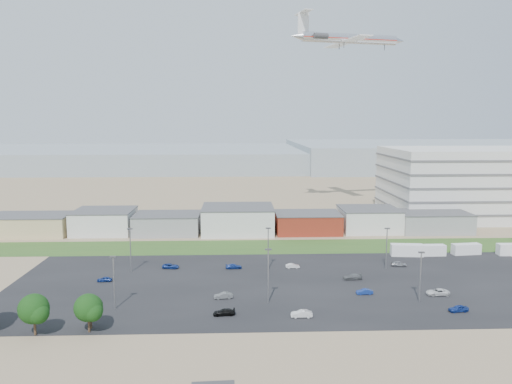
{
  "coord_description": "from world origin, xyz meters",
  "views": [
    {
      "loc": [
        -6.05,
        -83.53,
        34.8
      ],
      "look_at": [
        -2.09,
        22.0,
        19.77
      ],
      "focal_mm": 35.0,
      "sensor_mm": 36.0,
      "label": 1
    }
  ],
  "objects_px": {
    "airliner": "(349,39)",
    "parked_car_5": "(105,279)",
    "parked_car_2": "(458,308)",
    "parked_car_3": "(224,312)",
    "parked_car_0": "(438,292)",
    "parked_car_4": "(223,296)",
    "parked_car_12": "(352,277)",
    "parked_car_13": "(302,314)",
    "parked_car_1": "(364,292)",
    "parked_car_11": "(293,266)",
    "parked_car_8": "(399,264)",
    "parked_car_9": "(171,266)",
    "box_trailer_a": "(407,250)",
    "parked_car_6": "(234,266)"
  },
  "relations": [
    {
      "from": "airliner",
      "to": "parked_car_5",
      "type": "distance_m",
      "value": 130.96
    },
    {
      "from": "airliner",
      "to": "parked_car_2",
      "type": "bearing_deg",
      "value": -104.1
    },
    {
      "from": "parked_car_3",
      "to": "parked_car_0",
      "type": "bearing_deg",
      "value": 97.6
    },
    {
      "from": "parked_car_4",
      "to": "parked_car_0",
      "type": "bearing_deg",
      "value": 82.94
    },
    {
      "from": "airliner",
      "to": "parked_car_0",
      "type": "distance_m",
      "value": 118.53
    },
    {
      "from": "parked_car_5",
      "to": "parked_car_12",
      "type": "distance_m",
      "value": 54.58
    },
    {
      "from": "parked_car_12",
      "to": "parked_car_13",
      "type": "distance_m",
      "value": 25.23
    },
    {
      "from": "parked_car_1",
      "to": "parked_car_11",
      "type": "bearing_deg",
      "value": -148.74
    },
    {
      "from": "parked_car_5",
      "to": "parked_car_8",
      "type": "bearing_deg",
      "value": 97.28
    },
    {
      "from": "parked_car_9",
      "to": "parked_car_2",
      "type": "bearing_deg",
      "value": -110.76
    },
    {
      "from": "box_trailer_a",
      "to": "parked_car_13",
      "type": "bearing_deg",
      "value": -123.26
    },
    {
      "from": "airliner",
      "to": "parked_car_13",
      "type": "distance_m",
      "value": 131.07
    },
    {
      "from": "parked_car_0",
      "to": "parked_car_8",
      "type": "bearing_deg",
      "value": -177.73
    },
    {
      "from": "box_trailer_a",
      "to": "parked_car_2",
      "type": "height_order",
      "value": "box_trailer_a"
    },
    {
      "from": "parked_car_0",
      "to": "airliner",
      "type": "bearing_deg",
      "value": 177.01
    },
    {
      "from": "airliner",
      "to": "parked_car_3",
      "type": "height_order",
      "value": "airliner"
    },
    {
      "from": "parked_car_11",
      "to": "parked_car_8",
      "type": "bearing_deg",
      "value": -89.23
    },
    {
      "from": "parked_car_0",
      "to": "parked_car_4",
      "type": "bearing_deg",
      "value": -91.13
    },
    {
      "from": "parked_car_6",
      "to": "parked_car_13",
      "type": "distance_m",
      "value": 32.64
    },
    {
      "from": "box_trailer_a",
      "to": "parked_car_4",
      "type": "distance_m",
      "value": 55.62
    },
    {
      "from": "parked_car_12",
      "to": "parked_car_9",
      "type": "bearing_deg",
      "value": -106.4
    },
    {
      "from": "parked_car_0",
      "to": "parked_car_13",
      "type": "bearing_deg",
      "value": -71.87
    },
    {
      "from": "parked_car_8",
      "to": "parked_car_5",
      "type": "bearing_deg",
      "value": 104.36
    },
    {
      "from": "parked_car_2",
      "to": "parked_car_8",
      "type": "distance_m",
      "value": 29.16
    },
    {
      "from": "parked_car_4",
      "to": "parked_car_5",
      "type": "xyz_separation_m",
      "value": [
        -26.3,
        11.5,
        -0.06
      ]
    },
    {
      "from": "airliner",
      "to": "parked_car_13",
      "type": "height_order",
      "value": "airliner"
    },
    {
      "from": "airliner",
      "to": "parked_car_12",
      "type": "bearing_deg",
      "value": -114.09
    },
    {
      "from": "parked_car_8",
      "to": "parked_car_1",
      "type": "bearing_deg",
      "value": 152.13
    },
    {
      "from": "box_trailer_a",
      "to": "airliner",
      "type": "height_order",
      "value": "airliner"
    },
    {
      "from": "box_trailer_a",
      "to": "parked_car_12",
      "type": "height_order",
      "value": "box_trailer_a"
    },
    {
      "from": "parked_car_1",
      "to": "parked_car_12",
      "type": "bearing_deg",
      "value": 178.94
    },
    {
      "from": "parked_car_2",
      "to": "parked_car_12",
      "type": "bearing_deg",
      "value": -148.87
    },
    {
      "from": "parked_car_0",
      "to": "parked_car_2",
      "type": "distance_m",
      "value": 8.84
    },
    {
      "from": "airliner",
      "to": "parked_car_11",
      "type": "relative_size",
      "value": 14.26
    },
    {
      "from": "parked_car_12",
      "to": "parked_car_0",
      "type": "bearing_deg",
      "value": 51.42
    },
    {
      "from": "parked_car_4",
      "to": "parked_car_5",
      "type": "bearing_deg",
      "value": -121.05
    },
    {
      "from": "parked_car_13",
      "to": "parked_car_5",
      "type": "bearing_deg",
      "value": -116.26
    },
    {
      "from": "parked_car_0",
      "to": "parked_car_4",
      "type": "relative_size",
      "value": 1.25
    },
    {
      "from": "parked_car_6",
      "to": "parked_car_8",
      "type": "relative_size",
      "value": 1.06
    },
    {
      "from": "parked_car_1",
      "to": "parked_car_3",
      "type": "xyz_separation_m",
      "value": [
        -28.19,
        -9.97,
        0.03
      ]
    },
    {
      "from": "parked_car_3",
      "to": "parked_car_9",
      "type": "relative_size",
      "value": 1.01
    },
    {
      "from": "parked_car_11",
      "to": "parked_car_4",
      "type": "bearing_deg",
      "value": 141.08
    },
    {
      "from": "airliner",
      "to": "parked_car_6",
      "type": "xyz_separation_m",
      "value": [
        -43.83,
        -79.02,
        -65.32
      ]
    },
    {
      "from": "box_trailer_a",
      "to": "parked_car_8",
      "type": "height_order",
      "value": "box_trailer_a"
    },
    {
      "from": "airliner",
      "to": "parked_car_12",
      "type": "height_order",
      "value": "airliner"
    },
    {
      "from": "parked_car_2",
      "to": "parked_car_3",
      "type": "distance_m",
      "value": 43.12
    },
    {
      "from": "airliner",
      "to": "parked_car_12",
      "type": "relative_size",
      "value": 11.01
    },
    {
      "from": "parked_car_12",
      "to": "parked_car_5",
      "type": "bearing_deg",
      "value": -93.47
    },
    {
      "from": "parked_car_2",
      "to": "parked_car_8",
      "type": "height_order",
      "value": "parked_car_8"
    },
    {
      "from": "parked_car_12",
      "to": "parked_car_13",
      "type": "xyz_separation_m",
      "value": [
        -14.01,
        -20.99,
        0.02
      ]
    }
  ]
}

